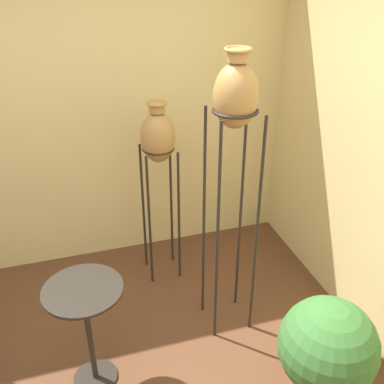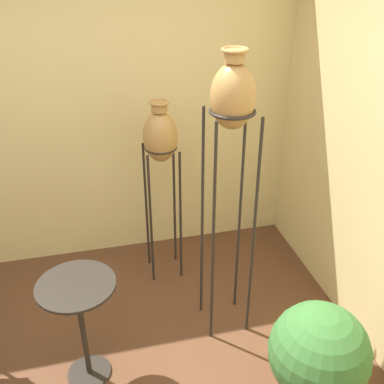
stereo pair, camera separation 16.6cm
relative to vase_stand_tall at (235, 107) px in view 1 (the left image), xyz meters
The scene contains 5 objects.
wall_back 1.48m from the vase_stand_tall, 127.29° to the left, with size 7.53×0.06×2.70m.
vase_stand_tall is the anchor object (origin of this frame).
vase_stand_medium 0.88m from the vase_stand_tall, 114.24° to the left, with size 0.26×0.26×1.49m.
side_table 1.50m from the vase_stand_tall, 165.54° to the right, with size 0.46×0.46×0.75m.
potted_plant 1.49m from the vase_stand_tall, 71.27° to the right, with size 0.56×0.56×0.76m.
Camera 1 is at (-0.10, -1.68, 2.45)m, focal length 42.00 mm.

